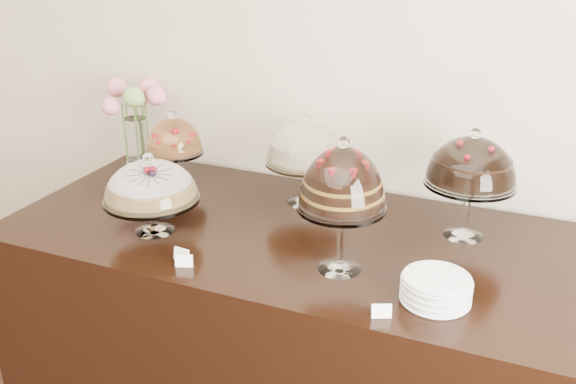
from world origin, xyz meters
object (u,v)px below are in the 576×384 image
at_px(cake_stand_sugar_sponge, 151,185).
at_px(cake_stand_dark_choco, 472,166).
at_px(cake_stand_choco_layer, 342,184).
at_px(flower_vase, 136,113).
at_px(cake_stand_cheesecake, 306,147).
at_px(plate_stack, 436,289).
at_px(cake_stand_fruit_tart, 174,140).
at_px(display_counter, 293,330).

distance_m(cake_stand_sugar_sponge, cake_stand_dark_choco, 1.17).
xyz_separation_m(cake_stand_choco_layer, flower_vase, (-1.19, 0.56, -0.05)).
height_order(cake_stand_cheesecake, plate_stack, cake_stand_cheesecake).
bearing_deg(cake_stand_fruit_tart, display_counter, -18.58).
bearing_deg(plate_stack, flower_vase, 157.50).
xyz_separation_m(cake_stand_sugar_sponge, cake_stand_choco_layer, (0.74, 0.00, 0.12)).
distance_m(cake_stand_choco_layer, cake_stand_fruit_tart, 1.00).
distance_m(display_counter, cake_stand_fruit_tart, 0.95).
relative_size(cake_stand_cheesecake, plate_stack, 1.80).
distance_m(cake_stand_choco_layer, cake_stand_dark_choco, 0.54).
relative_size(display_counter, cake_stand_dark_choco, 5.25).
height_order(cake_stand_sugar_sponge, cake_stand_choco_layer, cake_stand_choco_layer).
relative_size(cake_stand_choco_layer, cake_stand_cheesecake, 1.23).
relative_size(cake_stand_cheesecake, cake_stand_dark_choco, 0.91).
xyz_separation_m(display_counter, cake_stand_fruit_tart, (-0.65, 0.22, 0.66)).
bearing_deg(cake_stand_choco_layer, cake_stand_cheesecake, 123.30).
height_order(cake_stand_dark_choco, plate_stack, cake_stand_dark_choco).
bearing_deg(cake_stand_fruit_tart, cake_stand_cheesecake, 4.65).
relative_size(cake_stand_choco_layer, cake_stand_dark_choco, 1.12).
bearing_deg(cake_stand_cheesecake, cake_stand_dark_choco, -4.63).
relative_size(cake_stand_fruit_tart, plate_stack, 1.63).
bearing_deg(cake_stand_fruit_tart, cake_stand_dark_choco, -0.22).
height_order(display_counter, cake_stand_sugar_sponge, cake_stand_sugar_sponge).
xyz_separation_m(cake_stand_sugar_sponge, cake_stand_fruit_tart, (-0.16, 0.42, 0.02)).
distance_m(cake_stand_cheesecake, cake_stand_dark_choco, 0.66).
bearing_deg(cake_stand_sugar_sponge, display_counter, 22.59).
bearing_deg(cake_stand_dark_choco, cake_stand_sugar_sponge, -159.09).
bearing_deg(cake_stand_dark_choco, cake_stand_fruit_tart, 179.78).
bearing_deg(display_counter, flower_vase, 159.16).
height_order(display_counter, cake_stand_fruit_tart, cake_stand_fruit_tart).
distance_m(cake_stand_dark_choco, cake_stand_fruit_tart, 1.25).
xyz_separation_m(display_counter, cake_stand_sugar_sponge, (-0.49, -0.20, 0.64)).
bearing_deg(cake_stand_dark_choco, display_counter, -160.48).
relative_size(cake_stand_dark_choco, cake_stand_fruit_tart, 1.21).
height_order(cake_stand_choco_layer, flower_vase, cake_stand_choco_layer).
distance_m(display_counter, cake_stand_cheesecake, 0.75).
distance_m(cake_stand_sugar_sponge, flower_vase, 0.72).
height_order(cake_stand_choco_layer, cake_stand_fruit_tart, cake_stand_choco_layer).
distance_m(cake_stand_cheesecake, flower_vase, 0.89).
distance_m(flower_vase, plate_stack, 1.67).
bearing_deg(cake_stand_choco_layer, cake_stand_sugar_sponge, -179.91).
bearing_deg(display_counter, cake_stand_dark_choco, 19.52).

